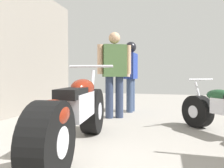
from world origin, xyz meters
TOP-DOWN VIEW (x-y plane):
  - ground_plane at (0.00, 3.04)m, footprint 14.60×14.60m
  - motorcycle_maroon_cruiser at (-0.54, 2.34)m, footprint 0.65×2.20m
  - mechanic_in_blue at (-0.60, 4.35)m, footprint 0.68×0.43m
  - mechanic_with_helmet at (-0.40, 5.18)m, footprint 0.28×0.66m

SIDE VIEW (x-z plane):
  - ground_plane at x=0.00m, z-range 0.00..0.00m
  - motorcycle_maroon_cruiser at x=-0.54m, z-range -0.09..0.94m
  - mechanic_in_blue at x=-0.60m, z-range 0.12..1.87m
  - mechanic_with_helmet at x=-0.40m, z-range 0.17..1.85m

